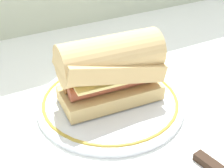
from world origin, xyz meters
name	(u,v)px	position (x,y,z in m)	size (l,w,h in m)	color
ground_plane	(117,112)	(0.00, 0.00, 0.00)	(1.50, 1.50, 0.00)	white
plate	(112,101)	(0.00, 0.03, 0.01)	(0.27, 0.27, 0.01)	white
sausage_sandwich	(112,68)	(0.00, 0.03, 0.08)	(0.18, 0.10, 0.12)	tan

